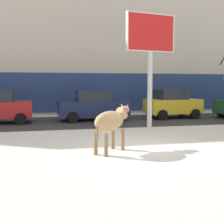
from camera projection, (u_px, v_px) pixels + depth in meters
The scene contains 8 objects.
ground_plane at pixel (138, 149), 9.32m from camera, with size 120.00×120.00×0.00m, color white.
road_strip at pixel (101, 121), 16.39m from camera, with size 60.00×5.60×0.01m, color #333338.
building_facade at pixel (86, 32), 22.50m from camera, with size 44.00×6.10×13.00m.
cow_tan at pixel (111, 122), 8.81m from camera, with size 1.64×1.62×1.54m.
billboard at pixel (151, 40), 13.22m from camera, with size 2.52×0.58×5.56m.
car_navy_sedan at pixel (93, 105), 16.70m from camera, with size 4.30×2.19×1.84m.
car_yellow_hatchback at pixel (172, 104), 17.84m from camera, with size 3.60×2.10×1.86m.
pedestrian_near_billboard at pixel (90, 103), 18.87m from camera, with size 0.36×0.24×1.73m.
Camera 1 is at (-2.80, -8.75, 2.18)m, focal length 44.08 mm.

